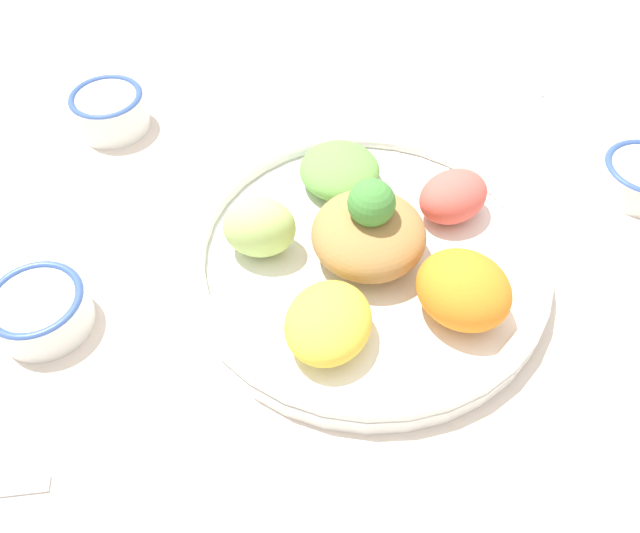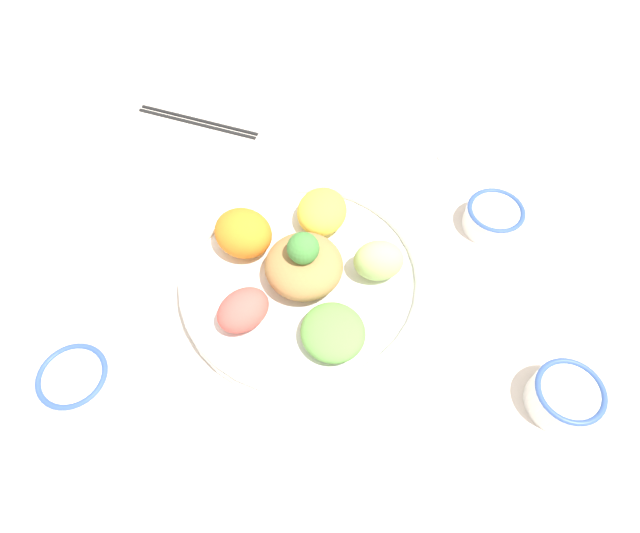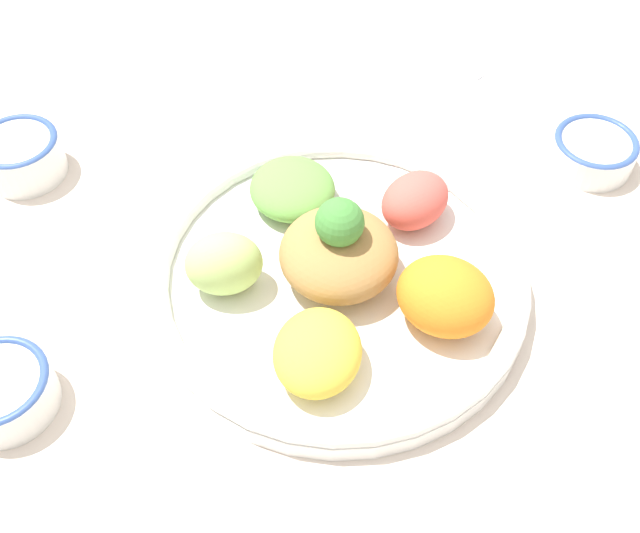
{
  "view_description": "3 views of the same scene",
  "coord_description": "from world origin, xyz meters",
  "px_view_note": "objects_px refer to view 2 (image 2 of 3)",
  "views": [
    {
      "loc": [
        -0.28,
        -0.26,
        0.48
      ],
      "look_at": [
        -0.03,
        0.0,
        0.03
      ],
      "focal_mm": 35.0,
      "sensor_mm": 36.0,
      "label": 1
    },
    {
      "loc": [
        0.3,
        0.26,
        0.65
      ],
      "look_at": [
        -0.01,
        -0.0,
        0.03
      ],
      "focal_mm": 30.0,
      "sensor_mm": 36.0,
      "label": 2
    },
    {
      "loc": [
        -0.34,
        -0.25,
        0.56
      ],
      "look_at": [
        0.01,
        0.01,
        0.03
      ],
      "focal_mm": 42.0,
      "sensor_mm": 36.0,
      "label": 3
    }
  ],
  "objects_px": {
    "rice_bowl_blue": "(494,217)",
    "chopsticks_pair_near": "(198,121)",
    "serving_spoon_extra": "(486,148)",
    "sauce_bowl_red": "(76,380)",
    "serving_spoon_main": "(129,522)",
    "sauce_bowl_dark": "(565,396)",
    "salad_platter": "(303,273)"
  },
  "relations": [
    {
      "from": "rice_bowl_blue",
      "to": "sauce_bowl_dark",
      "type": "relative_size",
      "value": 1.01
    },
    {
      "from": "rice_bowl_blue",
      "to": "chopsticks_pair_near",
      "type": "relative_size",
      "value": 0.39
    },
    {
      "from": "rice_bowl_blue",
      "to": "sauce_bowl_dark",
      "type": "distance_m",
      "value": 0.28
    },
    {
      "from": "rice_bowl_blue",
      "to": "sauce_bowl_dark",
      "type": "xyz_separation_m",
      "value": [
        0.19,
        0.21,
        0.0
      ]
    },
    {
      "from": "serving_spoon_main",
      "to": "serving_spoon_extra",
      "type": "xyz_separation_m",
      "value": [
        -0.76,
        0.01,
        -0.0
      ]
    },
    {
      "from": "sauce_bowl_red",
      "to": "rice_bowl_blue",
      "type": "bearing_deg",
      "value": 154.06
    },
    {
      "from": "sauce_bowl_red",
      "to": "serving_spoon_extra",
      "type": "distance_m",
      "value": 0.72
    },
    {
      "from": "sauce_bowl_red",
      "to": "chopsticks_pair_near",
      "type": "distance_m",
      "value": 0.49
    },
    {
      "from": "chopsticks_pair_near",
      "to": "salad_platter",
      "type": "bearing_deg",
      "value": 138.88
    },
    {
      "from": "sauce_bowl_dark",
      "to": "sauce_bowl_red",
      "type": "bearing_deg",
      "value": -52.57
    },
    {
      "from": "sauce_bowl_red",
      "to": "serving_spoon_extra",
      "type": "height_order",
      "value": "sauce_bowl_red"
    },
    {
      "from": "serving_spoon_extra",
      "to": "sauce_bowl_red",
      "type": "bearing_deg",
      "value": 20.8
    },
    {
      "from": "rice_bowl_blue",
      "to": "serving_spoon_main",
      "type": "xyz_separation_m",
      "value": [
        0.62,
        -0.1,
        -0.02
      ]
    },
    {
      "from": "rice_bowl_blue",
      "to": "chopsticks_pair_near",
      "type": "bearing_deg",
      "value": -76.19
    },
    {
      "from": "rice_bowl_blue",
      "to": "serving_spoon_extra",
      "type": "distance_m",
      "value": 0.17
    },
    {
      "from": "salad_platter",
      "to": "sauce_bowl_dark",
      "type": "xyz_separation_m",
      "value": [
        -0.07,
        0.36,
        -0.0
      ]
    },
    {
      "from": "salad_platter",
      "to": "sauce_bowl_red",
      "type": "xyz_separation_m",
      "value": [
        0.3,
        -0.12,
        -0.01
      ]
    },
    {
      "from": "chopsticks_pair_near",
      "to": "serving_spoon_extra",
      "type": "distance_m",
      "value": 0.5
    },
    {
      "from": "serving_spoon_extra",
      "to": "salad_platter",
      "type": "bearing_deg",
      "value": 26.38
    },
    {
      "from": "rice_bowl_blue",
      "to": "serving_spoon_extra",
      "type": "height_order",
      "value": "rice_bowl_blue"
    },
    {
      "from": "sauce_bowl_red",
      "to": "sauce_bowl_dark",
      "type": "bearing_deg",
      "value": 127.43
    },
    {
      "from": "salad_platter",
      "to": "serving_spoon_extra",
      "type": "relative_size",
      "value": 2.81
    },
    {
      "from": "salad_platter",
      "to": "serving_spoon_extra",
      "type": "xyz_separation_m",
      "value": [
        -0.4,
        0.06,
        -0.02
      ]
    },
    {
      "from": "rice_bowl_blue",
      "to": "sauce_bowl_red",
      "type": "bearing_deg",
      "value": -25.94
    },
    {
      "from": "serving_spoon_main",
      "to": "serving_spoon_extra",
      "type": "distance_m",
      "value": 0.76
    },
    {
      "from": "salad_platter",
      "to": "serving_spoon_extra",
      "type": "bearing_deg",
      "value": 170.82
    },
    {
      "from": "salad_platter",
      "to": "chopsticks_pair_near",
      "type": "bearing_deg",
      "value": -110.34
    },
    {
      "from": "chopsticks_pair_near",
      "to": "sauce_bowl_red",
      "type": "bearing_deg",
      "value": 98.73
    },
    {
      "from": "sauce_bowl_dark",
      "to": "chopsticks_pair_near",
      "type": "relative_size",
      "value": 0.39
    },
    {
      "from": "chopsticks_pair_near",
      "to": "serving_spoon_extra",
      "type": "bearing_deg",
      "value": -168.89
    },
    {
      "from": "salad_platter",
      "to": "serving_spoon_main",
      "type": "distance_m",
      "value": 0.36
    },
    {
      "from": "chopsticks_pair_near",
      "to": "serving_spoon_extra",
      "type": "xyz_separation_m",
      "value": [
        -0.27,
        0.43,
        -0.0
      ]
    }
  ]
}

